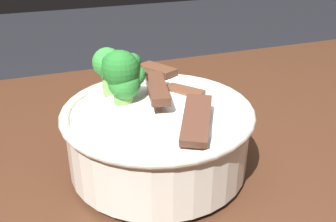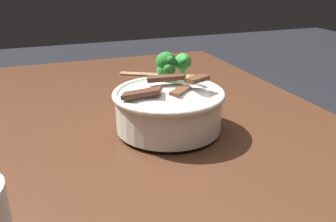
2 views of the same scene
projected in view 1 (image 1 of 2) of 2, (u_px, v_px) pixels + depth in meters
name	position (u px, v px, depth m)	size (l,w,h in m)	color
rice_bowl	(157.00, 128.00, 0.46)	(0.23, 0.23, 0.16)	silver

